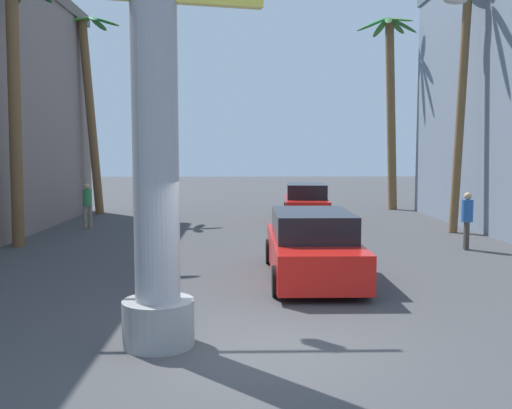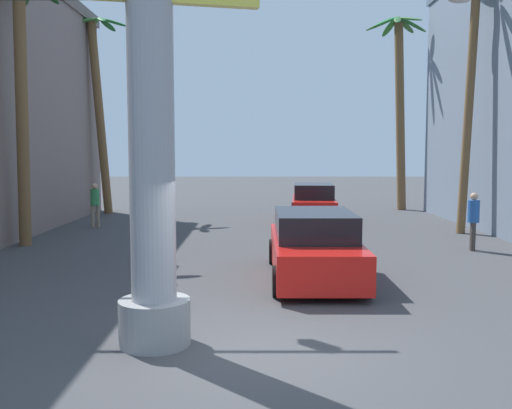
{
  "view_description": "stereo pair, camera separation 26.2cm",
  "coord_description": "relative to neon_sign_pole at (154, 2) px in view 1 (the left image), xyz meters",
  "views": [
    {
      "loc": [
        -0.28,
        -8.17,
        2.95
      ],
      "look_at": [
        0.0,
        3.9,
        1.81
      ],
      "focal_mm": 40.0,
      "sensor_mm": 36.0,
      "label": 1
    },
    {
      "loc": [
        -0.02,
        -8.18,
        2.95
      ],
      "look_at": [
        0.0,
        3.9,
        1.81
      ],
      "focal_mm": 40.0,
      "sensor_mm": 36.0,
      "label": 2
    }
  ],
  "objects": [
    {
      "name": "car_lead",
      "position": [
        2.89,
        4.57,
        -4.35
      ],
      "size": [
        2.02,
        4.91,
        1.56
      ],
      "color": "black",
      "rests_on": "ground"
    },
    {
      "name": "palm_tree_mid_left",
      "position": [
        -5.55,
        9.07,
        -0.05
      ],
      "size": [
        2.86,
        2.6,
        8.28
      ],
      "color": "brown",
      "rests_on": "ground"
    },
    {
      "name": "pedestrian_far_left",
      "position": [
        -4.69,
        13.44,
        -4.1
      ],
      "size": [
        0.45,
        0.45,
        1.71
      ],
      "color": "gray",
      "rests_on": "ground"
    },
    {
      "name": "pedestrian_mid_right",
      "position": [
        7.98,
        8.26,
        -4.09
      ],
      "size": [
        0.41,
        0.41,
        1.72
      ],
      "color": "#3F3833",
      "rests_on": "ground"
    },
    {
      "name": "car_far",
      "position": [
        3.99,
        15.6,
        -4.36
      ],
      "size": [
        2.15,
        4.52,
        1.56
      ],
      "color": "black",
      "rests_on": "ground"
    },
    {
      "name": "palm_tree_far_left",
      "position": [
        -5.69,
        18.18,
        0.07
      ],
      "size": [
        2.46,
        2.5,
        9.04
      ],
      "color": "brown",
      "rests_on": "ground"
    },
    {
      "name": "palm_tree_far_right",
      "position": [
        8.71,
        20.31,
        0.57
      ],
      "size": [
        3.08,
        3.12,
        9.58
      ],
      "color": "brown",
      "rests_on": "ground"
    },
    {
      "name": "neon_sign_pole",
      "position": [
        0.0,
        0.0,
        0.0
      ],
      "size": [
        3.16,
        1.09,
        10.55
      ],
      "color": "#9E9EA3",
      "rests_on": "ground"
    },
    {
      "name": "ground_plane",
      "position": [
        1.56,
        9.69,
        -5.09
      ],
      "size": [
        95.11,
        95.11,
        0.0
      ],
      "primitive_type": "plane",
      "color": "#424244"
    },
    {
      "name": "palm_tree_mid_right",
      "position": [
        9.06,
        12.02,
        0.95
      ],
      "size": [
        3.09,
        2.8,
        9.43
      ],
      "color": "brown",
      "rests_on": "ground"
    }
  ]
}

